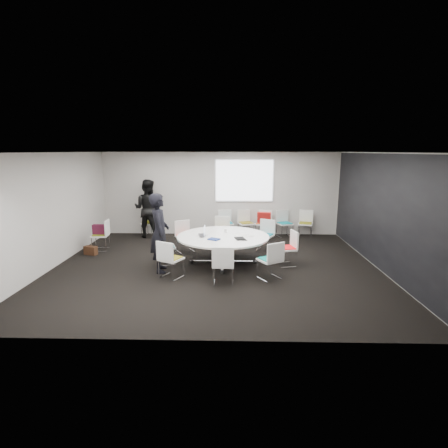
{
  "coord_description": "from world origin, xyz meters",
  "views": [
    {
      "loc": [
        0.43,
        -8.33,
        2.84
      ],
      "look_at": [
        0.2,
        0.4,
        1.0
      ],
      "focal_mm": 28.0,
      "sensor_mm": 36.0,
      "label": 1
    }
  ],
  "objects_px": {
    "chair_ring_g": "(223,272)",
    "person_main": "(160,233)",
    "maroon_bag": "(100,229)",
    "chair_ring_b": "(265,241)",
    "chair_ring_c": "(221,237)",
    "chair_ring_e": "(166,253)",
    "chair_ring_h": "(270,267)",
    "chair_spare_left": "(101,241)",
    "chair_back_e": "(305,229)",
    "conference_table": "(223,243)",
    "chair_back_a": "(226,228)",
    "cup": "(225,231)",
    "chair_person_back": "(150,228)",
    "person_back": "(148,209)",
    "laptop": "(204,235)",
    "chair_ring_a": "(286,255)",
    "chair_back_d": "(284,229)",
    "chair_back_b": "(246,228)",
    "chair_ring_d": "(185,242)",
    "chair_ring_f": "(171,266)"
  },
  "relations": [
    {
      "from": "chair_ring_g",
      "to": "person_main",
      "type": "height_order",
      "value": "person_main"
    },
    {
      "from": "chair_ring_c",
      "to": "chair_ring_e",
      "type": "bearing_deg",
      "value": 58.76
    },
    {
      "from": "chair_ring_c",
      "to": "chair_ring_e",
      "type": "xyz_separation_m",
      "value": [
        -1.36,
        -1.76,
        0.0
      ]
    },
    {
      "from": "chair_ring_h",
      "to": "laptop",
      "type": "height_order",
      "value": "chair_ring_h"
    },
    {
      "from": "conference_table",
      "to": "person_back",
      "type": "relative_size",
      "value": 1.21
    },
    {
      "from": "laptop",
      "to": "person_main",
      "type": "bearing_deg",
      "value": 108.65
    },
    {
      "from": "person_main",
      "to": "maroon_bag",
      "type": "bearing_deg",
      "value": 38.67
    },
    {
      "from": "chair_back_a",
      "to": "chair_person_back",
      "type": "bearing_deg",
      "value": -12.78
    },
    {
      "from": "chair_person_back",
      "to": "chair_ring_b",
      "type": "bearing_deg",
      "value": 174.13
    },
    {
      "from": "chair_ring_b",
      "to": "person_main",
      "type": "relative_size",
      "value": 0.47
    },
    {
      "from": "chair_ring_d",
      "to": "person_main",
      "type": "height_order",
      "value": "person_main"
    },
    {
      "from": "chair_ring_h",
      "to": "chair_spare_left",
      "type": "bearing_deg",
      "value": 123.52
    },
    {
      "from": "conference_table",
      "to": "chair_spare_left",
      "type": "relative_size",
      "value": 2.65
    },
    {
      "from": "chair_ring_g",
      "to": "chair_person_back",
      "type": "xyz_separation_m",
      "value": [
        -2.62,
        4.35,
        0.0
      ]
    },
    {
      "from": "chair_ring_f",
      "to": "maroon_bag",
      "type": "bearing_deg",
      "value": 166.17
    },
    {
      "from": "chair_back_a",
      "to": "person_main",
      "type": "relative_size",
      "value": 0.47
    },
    {
      "from": "chair_back_b",
      "to": "maroon_bag",
      "type": "height_order",
      "value": "chair_back_b"
    },
    {
      "from": "chair_ring_a",
      "to": "chair_back_d",
      "type": "bearing_deg",
      "value": -20.35
    },
    {
      "from": "chair_spare_left",
      "to": "chair_back_e",
      "type": "bearing_deg",
      "value": -79.18
    },
    {
      "from": "chair_spare_left",
      "to": "chair_ring_d",
      "type": "bearing_deg",
      "value": -97.05
    },
    {
      "from": "chair_ring_f",
      "to": "laptop",
      "type": "relative_size",
      "value": 2.44
    },
    {
      "from": "chair_ring_d",
      "to": "chair_ring_e",
      "type": "xyz_separation_m",
      "value": [
        -0.35,
        -1.11,
        0.0
      ]
    },
    {
      "from": "chair_ring_b",
      "to": "chair_ring_h",
      "type": "relative_size",
      "value": 1.0
    },
    {
      "from": "chair_person_back",
      "to": "chair_ring_g",
      "type": "bearing_deg",
      "value": 139.27
    },
    {
      "from": "chair_spare_left",
      "to": "laptop",
      "type": "relative_size",
      "value": 2.44
    },
    {
      "from": "chair_ring_d",
      "to": "laptop",
      "type": "bearing_deg",
      "value": 89.63
    },
    {
      "from": "chair_ring_c",
      "to": "person_main",
      "type": "distance_m",
      "value": 2.77
    },
    {
      "from": "chair_ring_c",
      "to": "chair_ring_e",
      "type": "height_order",
      "value": "same"
    },
    {
      "from": "chair_back_b",
      "to": "laptop",
      "type": "height_order",
      "value": "chair_back_b"
    },
    {
      "from": "chair_ring_c",
      "to": "chair_ring_g",
      "type": "bearing_deg",
      "value": 99.19
    },
    {
      "from": "chair_ring_e",
      "to": "chair_ring_f",
      "type": "height_order",
      "value": "same"
    },
    {
      "from": "chair_back_a",
      "to": "person_back",
      "type": "height_order",
      "value": "person_back"
    },
    {
      "from": "chair_ring_b",
      "to": "chair_spare_left",
      "type": "bearing_deg",
      "value": 27.1
    },
    {
      "from": "chair_ring_e",
      "to": "chair_ring_h",
      "type": "xyz_separation_m",
      "value": [
        2.55,
        -1.02,
        0.0
      ]
    },
    {
      "from": "maroon_bag",
      "to": "chair_ring_g",
      "type": "bearing_deg",
      "value": -35.14
    },
    {
      "from": "chair_back_b",
      "to": "laptop",
      "type": "distance_m",
      "value": 3.2
    },
    {
      "from": "conference_table",
      "to": "chair_back_e",
      "type": "distance_m",
      "value": 3.97
    },
    {
      "from": "chair_ring_h",
      "to": "chair_spare_left",
      "type": "distance_m",
      "value": 5.16
    },
    {
      "from": "chair_ring_f",
      "to": "chair_ring_b",
      "type": "bearing_deg",
      "value": 73.02
    },
    {
      "from": "chair_back_e",
      "to": "person_main",
      "type": "relative_size",
      "value": 0.47
    },
    {
      "from": "chair_ring_a",
      "to": "chair_back_b",
      "type": "bearing_deg",
      "value": 3.56
    },
    {
      "from": "chair_ring_b",
      "to": "cup",
      "type": "height_order",
      "value": "chair_ring_b"
    },
    {
      "from": "chair_back_b",
      "to": "cup",
      "type": "xyz_separation_m",
      "value": [
        -0.63,
        -2.55,
        0.5
      ]
    },
    {
      "from": "person_back",
      "to": "laptop",
      "type": "bearing_deg",
      "value": 135.79
    },
    {
      "from": "chair_ring_c",
      "to": "chair_spare_left",
      "type": "height_order",
      "value": "same"
    },
    {
      "from": "person_main",
      "to": "person_back",
      "type": "xyz_separation_m",
      "value": [
        -1.1,
        3.37,
        0.02
      ]
    },
    {
      "from": "chair_ring_h",
      "to": "laptop",
      "type": "bearing_deg",
      "value": 114.89
    },
    {
      "from": "conference_table",
      "to": "chair_back_a",
      "type": "xyz_separation_m",
      "value": [
        0.01,
        2.91,
        -0.28
      ]
    },
    {
      "from": "chair_ring_b",
      "to": "chair_ring_h",
      "type": "xyz_separation_m",
      "value": [
        -0.09,
        -2.33,
        0.0
      ]
    },
    {
      "from": "chair_ring_e",
      "to": "chair_ring_f",
      "type": "distance_m",
      "value": 1.05
    }
  ]
}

